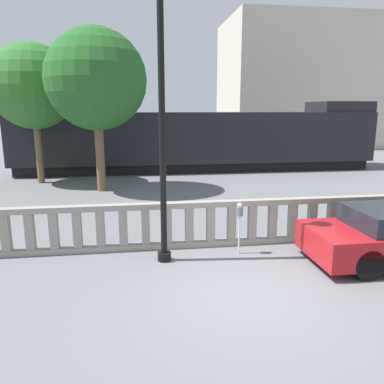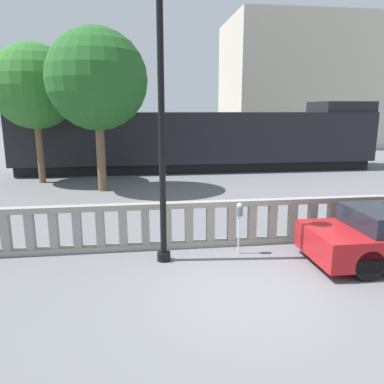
{
  "view_description": "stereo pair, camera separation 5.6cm",
  "coord_description": "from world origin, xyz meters",
  "px_view_note": "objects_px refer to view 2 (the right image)",
  "views": [
    {
      "loc": [
        -2.06,
        -6.37,
        3.45
      ],
      "look_at": [
        -0.61,
        3.61,
        1.21
      ],
      "focal_mm": 35.0,
      "sensor_mm": 36.0,
      "label": 1
    },
    {
      "loc": [
        -2.0,
        -6.38,
        3.45
      ],
      "look_at": [
        -0.61,
        3.61,
        1.21
      ],
      "focal_mm": 35.0,
      "sensor_mm": 36.0,
      "label": 2
    }
  ],
  "objects_px": {
    "parking_meter": "(239,213)",
    "lamppost": "(161,71)",
    "train_near": "(202,140)",
    "tree_left": "(34,87)",
    "tree_right": "(97,80)"
  },
  "relations": [
    {
      "from": "lamppost",
      "to": "tree_left",
      "type": "distance_m",
      "value": 11.52
    },
    {
      "from": "train_near",
      "to": "tree_left",
      "type": "distance_m",
      "value": 9.07
    },
    {
      "from": "train_near",
      "to": "tree_right",
      "type": "bearing_deg",
      "value": -136.12
    },
    {
      "from": "train_near",
      "to": "tree_right",
      "type": "relative_size",
      "value": 2.99
    },
    {
      "from": "parking_meter",
      "to": "tree_right",
      "type": "distance_m",
      "value": 9.51
    },
    {
      "from": "lamppost",
      "to": "parking_meter",
      "type": "height_order",
      "value": "lamppost"
    },
    {
      "from": "tree_left",
      "to": "parking_meter",
      "type": "bearing_deg",
      "value": -55.4
    },
    {
      "from": "parking_meter",
      "to": "lamppost",
      "type": "bearing_deg",
      "value": -174.58
    },
    {
      "from": "lamppost",
      "to": "parking_meter",
      "type": "distance_m",
      "value": 3.7
    },
    {
      "from": "lamppost",
      "to": "train_near",
      "type": "bearing_deg",
      "value": 76.78
    },
    {
      "from": "train_near",
      "to": "tree_right",
      "type": "distance_m",
      "value": 7.75
    },
    {
      "from": "train_near",
      "to": "tree_left",
      "type": "relative_size",
      "value": 3.12
    },
    {
      "from": "lamppost",
      "to": "train_near",
      "type": "height_order",
      "value": "lamppost"
    },
    {
      "from": "train_near",
      "to": "tree_left",
      "type": "xyz_separation_m",
      "value": [
        -8.22,
        -2.73,
        2.71
      ]
    },
    {
      "from": "parking_meter",
      "to": "train_near",
      "type": "height_order",
      "value": "train_near"
    }
  ]
}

